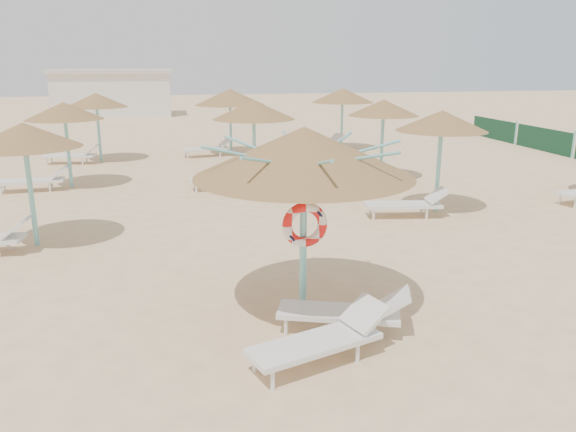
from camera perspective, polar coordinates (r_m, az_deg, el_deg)
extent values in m
plane|color=#E1BC89|center=(9.02, 2.42, -9.80)|extent=(120.00, 120.00, 0.00)
cylinder|color=#72C5C6|center=(8.55, 1.56, -2.36)|extent=(0.11, 0.11, 2.46)
cone|color=olive|center=(8.24, 1.62, 6.53)|extent=(3.27, 3.27, 0.74)
cylinder|color=#72C5C6|center=(8.29, 1.61, 4.75)|extent=(0.20, 0.20, 0.12)
cylinder|color=#72C5C6|center=(8.45, 6.63, 6.35)|extent=(1.48, 0.04, 0.37)
cylinder|color=#72C5C6|center=(8.89, 4.20, 6.86)|extent=(1.08, 1.08, 0.37)
cylinder|color=#72C5C6|center=(8.98, 0.51, 6.98)|extent=(0.04, 1.48, 0.37)
cylinder|color=#72C5C6|center=(8.67, -2.64, 6.66)|extent=(1.08, 1.08, 0.37)
cylinder|color=#72C5C6|center=(8.11, -3.59, 6.04)|extent=(1.48, 0.04, 0.37)
cylinder|color=#72C5C6|center=(7.63, -1.37, 5.46)|extent=(1.08, 1.08, 0.37)
cylinder|color=#72C5C6|center=(7.53, 2.94, 5.31)|extent=(0.04, 1.48, 0.37)
cylinder|color=#72C5C6|center=(7.89, 6.30, 5.70)|extent=(1.08, 1.08, 0.37)
torus|color=red|center=(8.39, 1.72, -0.90)|extent=(0.70, 0.15, 0.70)
cylinder|color=silver|center=(7.05, -1.57, -16.32)|extent=(0.06, 0.06, 0.27)
cylinder|color=silver|center=(7.41, -3.42, -14.63)|extent=(0.06, 0.06, 0.27)
cylinder|color=silver|center=(7.67, 7.08, -13.63)|extent=(0.06, 0.06, 0.27)
cylinder|color=silver|center=(8.00, 4.96, -12.25)|extent=(0.06, 0.06, 0.27)
cube|color=silver|center=(7.49, 2.73, -12.80)|extent=(1.90, 1.14, 0.08)
cube|color=silver|center=(7.81, 7.78, -9.80)|extent=(0.62, 0.69, 0.35)
cylinder|color=silver|center=(8.28, -0.22, -11.20)|extent=(0.06, 0.06, 0.26)
cylinder|color=silver|center=(8.69, 0.22, -9.84)|extent=(0.06, 0.06, 0.26)
cylinder|color=silver|center=(8.22, 8.67, -11.62)|extent=(0.06, 0.06, 0.26)
cylinder|color=silver|center=(8.63, 8.65, -10.22)|extent=(0.06, 0.06, 0.26)
cube|color=silver|center=(8.35, 5.15, -9.74)|extent=(1.86, 1.14, 0.07)
cube|color=silver|center=(8.27, 10.73, -8.53)|extent=(0.61, 0.68, 0.34)
cylinder|color=#72C5C6|center=(13.03, -24.66, 2.11)|extent=(0.11, 0.11, 2.30)
cone|color=olive|center=(12.83, -25.28, 7.44)|extent=(2.29, 2.29, 0.52)
cylinder|color=#72C5C6|center=(12.86, -25.16, 6.44)|extent=(0.20, 0.20, 0.12)
cylinder|color=silver|center=(13.22, -26.59, -2.50)|extent=(0.06, 0.06, 0.28)
cube|color=silver|center=(12.77, -25.93, -1.03)|extent=(0.54, 0.64, 0.36)
cylinder|color=#72C5C6|center=(18.82, -21.43, 6.19)|extent=(0.11, 0.11, 2.30)
cone|color=olive|center=(18.69, -21.80, 9.90)|extent=(2.33, 2.33, 0.52)
cylinder|color=#72C5C6|center=(18.70, -21.73, 9.21)|extent=(0.20, 0.20, 0.12)
cylinder|color=silver|center=(18.73, -27.13, 2.35)|extent=(0.06, 0.06, 0.28)
cylinder|color=silver|center=(19.21, -26.86, 2.68)|extent=(0.06, 0.06, 0.28)
cylinder|color=silver|center=(18.50, -23.04, 2.68)|extent=(0.06, 0.06, 0.28)
cylinder|color=silver|center=(18.99, -22.87, 3.00)|extent=(0.06, 0.06, 0.28)
cube|color=silver|center=(18.79, -24.67, 3.25)|extent=(1.94, 0.75, 0.08)
cube|color=silver|center=(18.63, -22.18, 4.18)|extent=(0.53, 0.63, 0.36)
cylinder|color=#72C5C6|center=(23.45, -18.67, 8.09)|extent=(0.11, 0.11, 2.30)
cone|color=olive|center=(23.34, -18.93, 11.08)|extent=(2.39, 2.39, 0.54)
cylinder|color=#72C5C6|center=(23.36, -18.88, 10.51)|extent=(0.20, 0.20, 0.12)
cylinder|color=silver|center=(23.39, -23.30, 5.11)|extent=(0.06, 0.06, 0.28)
cylinder|color=silver|center=(23.86, -22.89, 5.34)|extent=(0.06, 0.06, 0.28)
cylinder|color=silver|center=(22.95, -20.13, 5.25)|extent=(0.06, 0.06, 0.28)
cylinder|color=silver|center=(23.42, -19.78, 5.47)|extent=(0.06, 0.06, 0.28)
cube|color=silver|center=(23.33, -21.29, 5.74)|extent=(1.97, 0.91, 0.08)
cube|color=silver|center=(23.03, -19.33, 6.42)|extent=(0.57, 0.67, 0.36)
cylinder|color=#72C5C6|center=(17.83, -3.44, 6.76)|extent=(0.11, 0.11, 2.30)
cone|color=olive|center=(17.68, -3.51, 10.72)|extent=(2.57, 2.57, 0.58)
cylinder|color=#72C5C6|center=(17.70, -3.50, 9.96)|extent=(0.20, 0.20, 0.12)
cylinder|color=silver|center=(17.17, -9.30, 2.81)|extent=(0.06, 0.06, 0.28)
cylinder|color=silver|center=(17.66, -9.46, 3.16)|extent=(0.06, 0.06, 0.28)
cylinder|color=silver|center=(17.34, -4.85, 3.09)|extent=(0.06, 0.06, 0.28)
cylinder|color=silver|center=(17.82, -5.13, 3.42)|extent=(0.06, 0.06, 0.28)
cube|color=silver|center=(17.46, -6.79, 3.73)|extent=(1.93, 0.71, 0.08)
cube|color=silver|center=(17.54, -4.06, 4.65)|extent=(0.51, 0.62, 0.36)
cylinder|color=#72C5C6|center=(24.04, -5.85, 8.97)|extent=(0.11, 0.11, 2.30)
cone|color=olive|center=(23.93, -5.93, 11.94)|extent=(2.90, 2.90, 0.65)
cylinder|color=#72C5C6|center=(23.94, -5.91, 11.35)|extent=(0.20, 0.20, 0.12)
cylinder|color=silver|center=(23.29, -10.13, 6.09)|extent=(0.06, 0.06, 0.28)
cylinder|color=silver|center=(23.77, -10.37, 6.27)|extent=(0.06, 0.06, 0.28)
cylinder|color=silver|center=(23.58, -6.89, 6.34)|extent=(0.06, 0.06, 0.28)
cylinder|color=silver|center=(24.06, -7.19, 6.51)|extent=(0.06, 0.06, 0.28)
cube|color=silver|center=(23.66, -8.36, 6.76)|extent=(1.98, 0.93, 0.08)
cube|color=silver|center=(23.83, -6.37, 7.47)|extent=(0.58, 0.67, 0.36)
cylinder|color=#72C5C6|center=(15.17, 15.04, 4.72)|extent=(0.11, 0.11, 2.30)
cone|color=olive|center=(15.00, 15.37, 9.33)|extent=(2.32, 2.32, 0.52)
cylinder|color=#72C5C6|center=(15.03, 15.30, 8.46)|extent=(0.20, 0.20, 0.12)
cylinder|color=silver|center=(14.17, 8.68, 0.13)|extent=(0.06, 0.06, 0.28)
cylinder|color=silver|center=(14.64, 8.31, 0.65)|extent=(0.06, 0.06, 0.28)
cylinder|color=silver|center=(14.49, 13.93, 0.20)|extent=(0.06, 0.06, 0.28)
cylinder|color=silver|center=(14.95, 13.39, 0.70)|extent=(0.06, 0.06, 0.28)
cube|color=silver|center=(14.53, 11.62, 1.12)|extent=(1.97, 0.91, 0.08)
cube|color=silver|center=(14.71, 14.88, 2.05)|extent=(0.57, 0.67, 0.36)
cylinder|color=#72C5C6|center=(18.97, 9.51, 7.11)|extent=(0.11, 0.11, 2.30)
cone|color=olive|center=(18.84, 9.68, 10.80)|extent=(2.30, 2.30, 0.52)
cylinder|color=#72C5C6|center=(18.86, 9.65, 10.11)|extent=(0.20, 0.20, 0.12)
cylinder|color=silver|center=(18.17, 4.09, 3.68)|extent=(0.06, 0.06, 0.28)
cylinder|color=silver|center=(18.66, 4.14, 3.99)|extent=(0.06, 0.06, 0.28)
cylinder|color=silver|center=(18.18, 8.36, 3.56)|extent=(0.06, 0.06, 0.28)
cylinder|color=silver|center=(18.67, 8.30, 3.87)|extent=(0.06, 0.06, 0.28)
cube|color=silver|center=(18.37, 6.63, 4.32)|extent=(2.00, 1.16, 0.08)
cube|color=silver|center=(18.36, 9.32, 4.97)|extent=(0.64, 0.72, 0.36)
cylinder|color=#72C5C6|center=(25.26, 5.49, 9.30)|extent=(0.11, 0.11, 2.30)
cone|color=olive|center=(25.16, 5.56, 12.11)|extent=(2.71, 2.71, 0.61)
cylinder|color=#72C5C6|center=(25.17, 5.54, 11.56)|extent=(0.20, 0.20, 0.12)
cylinder|color=silver|center=(24.07, 1.97, 6.62)|extent=(0.06, 0.06, 0.28)
cylinder|color=silver|center=(24.49, 1.34, 6.78)|extent=(0.06, 0.06, 0.28)
cylinder|color=silver|center=(24.81, 4.63, 6.85)|extent=(0.06, 0.06, 0.28)
cylinder|color=silver|center=(25.22, 3.97, 7.00)|extent=(0.06, 0.06, 0.28)
cube|color=silver|center=(24.68, 3.25, 7.25)|extent=(2.00, 1.20, 0.08)
cube|color=silver|center=(25.13, 4.88, 7.92)|extent=(0.65, 0.72, 0.36)
cylinder|color=silver|center=(17.02, 27.15, 1.18)|extent=(0.06, 0.06, 0.28)
cylinder|color=silver|center=(17.34, 25.91, 1.56)|extent=(0.06, 0.06, 0.28)
cube|color=silver|center=(43.15, -17.30, 11.70)|extent=(8.00, 4.00, 3.00)
cube|color=beige|center=(43.09, -17.48, 13.85)|extent=(8.40, 4.40, 0.25)
cube|color=#194C31|center=(27.34, 24.53, 7.08)|extent=(0.08, 3.80, 1.00)
cylinder|color=#72C5C6|center=(25.83, 26.98, 6.49)|extent=(0.08, 0.08, 1.10)
cube|color=#194C31|center=(30.63, 20.17, 8.29)|extent=(0.08, 3.80, 1.00)
cylinder|color=#72C5C6|center=(29.04, 22.13, 7.85)|extent=(0.08, 0.08, 1.10)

